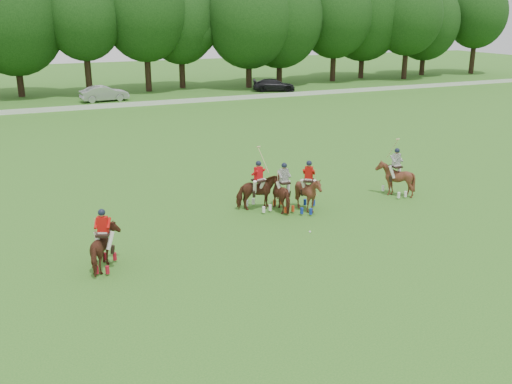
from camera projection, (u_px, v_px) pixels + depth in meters
name	position (u px, v px, depth m)	size (l,w,h in m)	color
ground	(281.00, 262.00, 21.02)	(180.00, 180.00, 0.00)	#2A681D
tree_line	(86.00, 17.00, 60.56)	(117.98, 14.32, 14.75)	black
boundary_rail	(106.00, 106.00, 54.12)	(120.00, 0.10, 0.44)	white
car_mid	(104.00, 94.00, 58.13)	(1.68, 4.81, 1.58)	#A6A6AB
car_right	(274.00, 85.00, 65.47)	(1.97, 4.84, 1.40)	black
polo_red_a	(105.00, 248.00, 20.28)	(1.49, 2.02, 2.27)	#461F12
polo_red_b	(258.00, 193.00, 26.32)	(1.97, 1.81, 2.89)	#461F12
polo_red_c	(308.00, 193.00, 26.14)	(2.03, 2.07, 2.41)	#461F12
polo_stripe_a	(284.00, 193.00, 26.30)	(1.15, 1.85, 2.27)	#461F12
polo_stripe_b	(395.00, 178.00, 28.41)	(1.42, 1.59, 2.97)	#461F12
polo_ball	(310.00, 232.00, 23.81)	(0.09, 0.09, 0.09)	white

